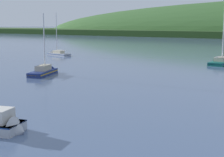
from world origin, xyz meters
name	(u,v)px	position (x,y,z in m)	size (l,w,h in m)	color
sailboat_near_mooring	(222,63)	(-3.90, 62.36, 0.24)	(3.14, 8.74, 13.85)	#0F564C
sailboat_midwater_white	(57,54)	(-44.00, 59.76, 0.21)	(7.59, 3.51, 11.59)	#ADB2BC
sailboat_far_left	(45,72)	(-24.44, 33.77, 0.31)	(4.45, 7.78, 10.44)	navy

